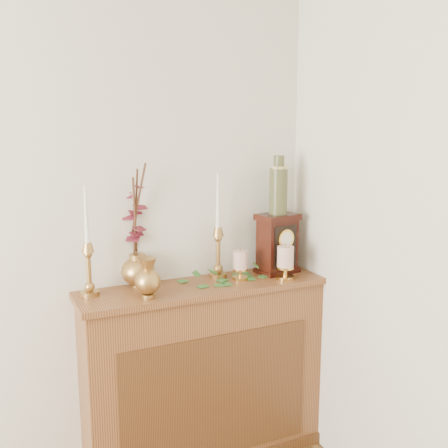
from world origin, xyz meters
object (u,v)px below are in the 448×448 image
candlestick_left (88,260)px  mantel_clock (278,244)px  candlestick_center (218,244)px  bud_vase (148,279)px  ginger_jar (135,230)px  ceramic_vase (278,188)px

candlestick_left → mantel_clock: (0.97, -0.02, -0.01)m
candlestick_center → bud_vase: size_ratio=2.85×
candlestick_center → mantel_clock: bearing=-8.1°
candlestick_center → mantel_clock: candlestick_center is taller
candlestick_center → ginger_jar: size_ratio=0.89×
mantel_clock → candlestick_left: bearing=169.2°
bud_vase → ceramic_vase: bearing=9.9°
bud_vase → ginger_jar: bearing=86.8°
candlestick_center → ceramic_vase: bearing=-7.6°
candlestick_left → ginger_jar: bearing=20.0°
candlestick_center → bud_vase: candlestick_center is taller
bud_vase → mantel_clock: bearing=9.6°
candlestick_center → bud_vase: bearing=-157.8°
candlestick_center → ginger_jar: 0.42m
ginger_jar → candlestick_center: bearing=-9.3°
mantel_clock → ceramic_vase: (-0.00, 0.00, 0.29)m
candlestick_left → bud_vase: (0.23, -0.15, -0.07)m
ginger_jar → bud_vase: bearing=-93.2°
candlestick_center → ginger_jar: bearing=170.7°
ceramic_vase → candlestick_left: bearing=178.7°
bud_vase → candlestick_left: bearing=146.7°
ceramic_vase → mantel_clock: bearing=-80.7°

